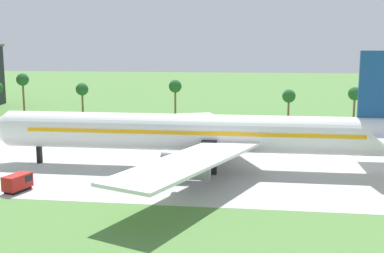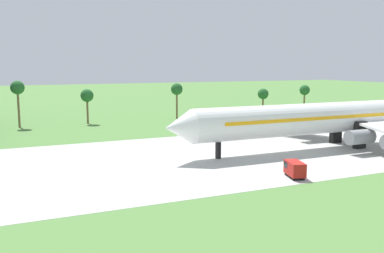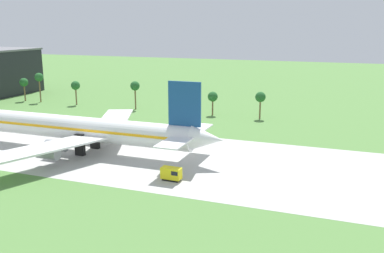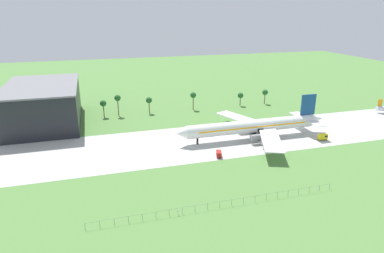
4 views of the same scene
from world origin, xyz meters
name	(u,v)px [view 2 (image 2 of 4)]	position (x,y,z in m)	size (l,w,h in m)	color
ground_plane	(164,160)	(0.00, 0.00, 0.00)	(600.00, 600.00, 0.00)	#517F3D
taxiway_strip	(164,160)	(0.00, 0.00, 0.01)	(320.00, 44.00, 0.02)	#B2B2AD
jet_airliner	(343,117)	(37.57, -2.67, 5.97)	(75.94, 61.69, 19.38)	white
catering_van	(294,169)	(13.48, -18.62, 1.29)	(3.06, 4.48, 2.39)	black
palm_tree_row	(153,93)	(15.95, 52.39, 8.11)	(105.21, 3.60, 12.34)	brown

